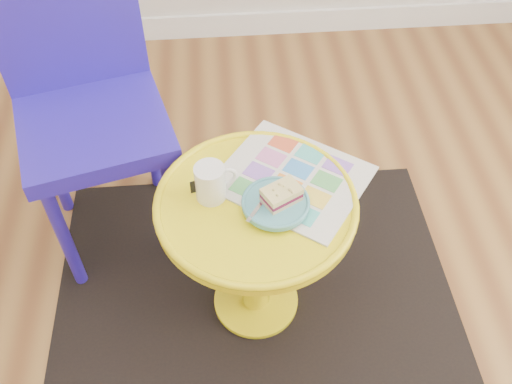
{
  "coord_description": "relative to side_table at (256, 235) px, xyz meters",
  "views": [
    {
      "loc": [
        -0.04,
        -0.53,
        1.65
      ],
      "look_at": [
        0.04,
        0.44,
        0.55
      ],
      "focal_mm": 40.0,
      "sensor_mm": 36.0,
      "label": 1
    }
  ],
  "objects": [
    {
      "name": "chair",
      "position": [
        -0.48,
        0.42,
        0.2
      ],
      "size": [
        0.53,
        0.53,
        0.98
      ],
      "rotation": [
        0.0,
        0.0,
        0.26
      ],
      "color": "#2B1BB1",
      "rests_on": "ground"
    },
    {
      "name": "mug",
      "position": [
        -0.11,
        0.03,
        0.2
      ],
      "size": [
        0.11,
        0.08,
        0.1
      ],
      "rotation": [
        0.0,
        0.0,
        0.26
      ],
      "color": "white",
      "rests_on": "side_table"
    },
    {
      "name": "side_table",
      "position": [
        0.0,
        0.0,
        0.0
      ],
      "size": [
        0.54,
        0.54,
        0.51
      ],
      "color": "yellow",
      "rests_on": "ground"
    },
    {
      "name": "fork",
      "position": [
        0.02,
        -0.02,
        0.17
      ],
      "size": [
        0.09,
        0.13,
        0.0
      ],
      "rotation": [
        0.0,
        0.0,
        -0.61
      ],
      "color": "silver",
      "rests_on": "plate"
    },
    {
      "name": "rug",
      "position": [
        0.0,
        0.0,
        -0.36
      ],
      "size": [
        1.3,
        1.1,
        0.01
      ],
      "primitive_type": "cube",
      "rotation": [
        0.0,
        0.0,
        -0.0
      ],
      "color": "black",
      "rests_on": "ground"
    },
    {
      "name": "cake_slice",
      "position": [
        0.06,
        -0.02,
        0.19
      ],
      "size": [
        0.11,
        0.1,
        0.04
      ],
      "rotation": [
        0.0,
        0.0,
        0.5
      ],
      "color": "#D3BC8C",
      "rests_on": "plate"
    },
    {
      "name": "plate",
      "position": [
        0.05,
        -0.03,
        0.16
      ],
      "size": [
        0.18,
        0.18,
        0.02
      ],
      "color": "#509CA9",
      "rests_on": "newspaper"
    },
    {
      "name": "newspaper",
      "position": [
        0.11,
        0.08,
        0.15
      ],
      "size": [
        0.49,
        0.47,
        0.01
      ],
      "primitive_type": "cube",
      "rotation": [
        0.0,
        0.0,
        -0.64
      ],
      "color": "silver",
      "rests_on": "side_table"
    }
  ]
}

